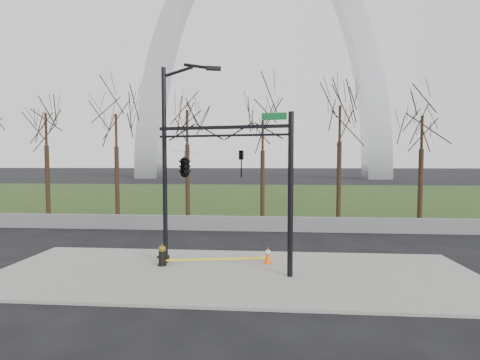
# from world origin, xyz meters

# --- Properties ---
(ground) EXTENTS (500.00, 500.00, 0.00)m
(ground) POSITION_xyz_m (0.00, 0.00, 0.00)
(ground) COLOR black
(ground) RESTS_ON ground
(sidewalk) EXTENTS (18.00, 6.00, 0.10)m
(sidewalk) POSITION_xyz_m (0.00, 0.00, 0.05)
(sidewalk) COLOR gray
(sidewalk) RESTS_ON ground
(grass_strip) EXTENTS (120.00, 40.00, 0.06)m
(grass_strip) POSITION_xyz_m (0.00, 30.00, 0.03)
(grass_strip) COLOR #233915
(grass_strip) RESTS_ON ground
(guardrail) EXTENTS (60.00, 0.30, 0.90)m
(guardrail) POSITION_xyz_m (0.00, 8.00, 0.45)
(guardrail) COLOR #59595B
(guardrail) RESTS_ON ground
(gateway_arch) EXTENTS (66.00, 6.00, 65.00)m
(gateway_arch) POSITION_xyz_m (0.00, 75.00, 32.50)
(gateway_arch) COLOR #B3B5BA
(gateway_arch) RESTS_ON ground
(tree_row) EXTENTS (47.98, 4.00, 9.18)m
(tree_row) POSITION_xyz_m (0.99, 12.00, 4.59)
(tree_row) COLOR black
(tree_row) RESTS_ON ground
(fire_hydrant) EXTENTS (0.53, 0.35, 0.86)m
(fire_hydrant) POSITION_xyz_m (-2.91, 0.59, 0.49)
(fire_hydrant) COLOR black
(fire_hydrant) RESTS_ON sidewalk
(traffic_cone) EXTENTS (0.37, 0.37, 0.66)m
(traffic_cone) POSITION_xyz_m (1.29, 1.24, 0.43)
(traffic_cone) COLOR #E8580C
(traffic_cone) RESTS_ON sidewalk
(street_light) EXTENTS (2.36, 0.72, 8.21)m
(street_light) POSITION_xyz_m (-2.69, 1.06, 4.69)
(street_light) COLOR black
(street_light) RESTS_ON ground
(traffic_signal_mast) EXTENTS (5.06, 2.53, 6.00)m
(traffic_signal_mast) POSITION_xyz_m (-1.15, 0.16, 4.15)
(traffic_signal_mast) COLOR black
(traffic_signal_mast) RESTS_ON ground
(caution_tape) EXTENTS (4.21, 0.66, 0.44)m
(caution_tape) POSITION_xyz_m (-1.01, 0.90, 0.34)
(caution_tape) COLOR yellow
(caution_tape) RESTS_ON ground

